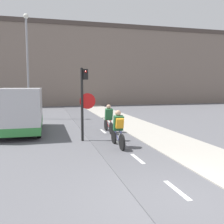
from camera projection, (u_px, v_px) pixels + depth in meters
name	position (u px, v px, depth m)	size (l,w,h in m)	color
ground_plane	(189.00, 201.00, 5.12)	(120.00, 120.00, 0.00)	#5B5B60
bike_lane	(189.00, 200.00, 5.12)	(2.08, 60.00, 0.02)	#56565B
building_row_background	(69.00, 66.00, 30.98)	(60.00, 5.20, 9.69)	slate
traffic_light_pole	(84.00, 96.00, 10.52)	(0.67, 0.25, 3.10)	black
street_lamp_far	(27.00, 56.00, 17.34)	(0.36, 0.36, 7.27)	gray
cyclist_near	(118.00, 129.00, 9.49)	(0.46, 1.74, 1.43)	black
cyclist_far	(109.00, 120.00, 12.49)	(0.46, 1.71, 1.42)	black
van	(20.00, 111.00, 12.54)	(2.12, 5.04, 2.23)	#B7B7BC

